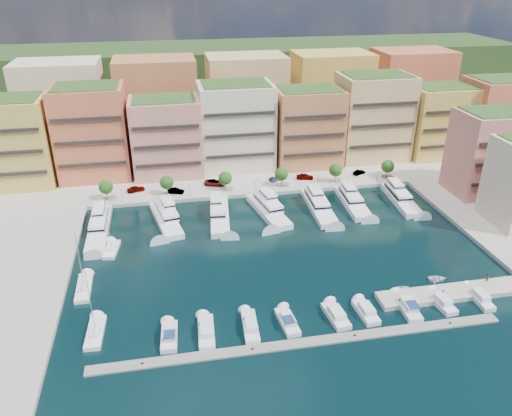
% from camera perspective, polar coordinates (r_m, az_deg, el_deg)
% --- Properties ---
extents(ground, '(400.00, 400.00, 0.00)m').
position_cam_1_polar(ground, '(112.29, 2.86, -5.03)').
color(ground, black).
rests_on(ground, ground).
extents(north_quay, '(220.00, 64.00, 2.00)m').
position_cam_1_polar(north_quay, '(167.37, -2.07, 5.83)').
color(north_quay, '#9E998E').
rests_on(north_quay, ground).
extents(hillside, '(240.00, 40.00, 58.00)m').
position_cam_1_polar(hillside, '(212.64, -4.10, 10.23)').
color(hillside, '#213B18').
rests_on(hillside, ground).
extents(south_pontoon, '(72.00, 2.20, 0.35)m').
position_cam_1_polar(south_pontoon, '(88.22, 5.55, -15.16)').
color(south_pontoon, gray).
rests_on(south_pontoon, ground).
extents(finger_pier, '(32.00, 5.00, 2.00)m').
position_cam_1_polar(finger_pier, '(106.27, 21.91, -9.14)').
color(finger_pier, '#9E998E').
rests_on(finger_pier, ground).
extents(apartment_0, '(22.00, 16.50, 24.80)m').
position_cam_1_polar(apartment_0, '(155.97, -26.29, 6.75)').
color(apartment_0, gold).
rests_on(apartment_0, north_quay).
extents(apartment_1, '(20.00, 16.50, 26.80)m').
position_cam_1_polar(apartment_1, '(153.05, -18.22, 8.23)').
color(apartment_1, '#DE674A').
rests_on(apartment_1, north_quay).
extents(apartment_2, '(20.00, 15.50, 22.80)m').
position_cam_1_polar(apartment_2, '(150.34, -10.20, 8.02)').
color(apartment_2, tan).
rests_on(apartment_2, north_quay).
extents(apartment_3, '(22.00, 16.50, 25.80)m').
position_cam_1_polar(apartment_3, '(153.31, -2.31, 9.35)').
color(apartment_3, beige).
rests_on(apartment_3, north_quay).
extents(apartment_4, '(20.00, 15.50, 23.80)m').
position_cam_1_polar(apartment_4, '(156.33, 5.91, 9.18)').
color(apartment_4, '#C38549').
rests_on(apartment_4, north_quay).
extents(apartment_5, '(22.00, 16.50, 26.80)m').
position_cam_1_polar(apartment_5, '(165.16, 13.20, 10.10)').
color(apartment_5, '#E8C77A').
rests_on(apartment_5, north_quay).
extents(apartment_6, '(20.00, 15.50, 22.80)m').
position_cam_1_polar(apartment_6, '(173.90, 20.15, 9.31)').
color(apartment_6, gold).
rests_on(apartment_6, north_quay).
extents(apartment_7, '(22.00, 16.50, 24.80)m').
position_cam_1_polar(apartment_7, '(182.97, 26.00, 9.37)').
color(apartment_7, '#DE674A').
rests_on(apartment_7, north_quay).
extents(apartment_east_a, '(18.00, 14.50, 22.80)m').
position_cam_1_polar(apartment_east_a, '(149.00, 25.04, 5.77)').
color(apartment_east_a, tan).
rests_on(apartment_east_a, east_quay).
extents(backblock_0, '(26.00, 18.00, 30.00)m').
position_cam_1_polar(backblock_0, '(175.30, -21.18, 10.53)').
color(backblock_0, beige).
rests_on(backblock_0, north_quay).
extents(backblock_1, '(26.00, 18.00, 30.00)m').
position_cam_1_polar(backblock_1, '(172.44, -11.19, 11.54)').
color(backblock_1, '#C38549').
rests_on(backblock_1, north_quay).
extents(backblock_2, '(26.00, 18.00, 30.00)m').
position_cam_1_polar(backblock_2, '(174.75, -1.12, 12.21)').
color(backblock_2, '#E8C77A').
rests_on(backblock_2, north_quay).
extents(backblock_3, '(26.00, 18.00, 30.00)m').
position_cam_1_polar(backblock_3, '(182.05, 8.46, 12.51)').
color(backblock_3, gold).
rests_on(backblock_3, north_quay).
extents(backblock_4, '(26.00, 18.00, 30.00)m').
position_cam_1_polar(backblock_4, '(193.77, 17.10, 12.49)').
color(backblock_4, '#DE674A').
rests_on(backblock_4, north_quay).
extents(tree_0, '(3.80, 3.80, 5.65)m').
position_cam_1_polar(tree_0, '(138.48, -16.79, 2.33)').
color(tree_0, '#473323').
rests_on(tree_0, north_quay).
extents(tree_1, '(3.80, 3.80, 5.65)m').
position_cam_1_polar(tree_1, '(137.48, -10.18, 2.90)').
color(tree_1, '#473323').
rests_on(tree_1, north_quay).
extents(tree_2, '(3.80, 3.80, 5.65)m').
position_cam_1_polar(tree_2, '(138.34, -3.54, 3.42)').
color(tree_2, '#473323').
rests_on(tree_2, north_quay).
extents(tree_3, '(3.80, 3.80, 5.65)m').
position_cam_1_polar(tree_3, '(141.02, 2.93, 3.90)').
color(tree_3, '#473323').
rests_on(tree_3, north_quay).
extents(tree_4, '(3.80, 3.80, 5.65)m').
position_cam_1_polar(tree_4, '(145.42, 9.09, 4.30)').
color(tree_4, '#473323').
rests_on(tree_4, north_quay).
extents(tree_5, '(3.80, 3.80, 5.65)m').
position_cam_1_polar(tree_5, '(151.39, 14.83, 4.63)').
color(tree_5, '#473323').
rests_on(tree_5, north_quay).
extents(lamppost_0, '(0.30, 0.30, 4.20)m').
position_cam_1_polar(lamppost_0, '(136.31, -15.15, 1.74)').
color(lamppost_0, black).
rests_on(lamppost_0, north_quay).
extents(lamppost_1, '(0.30, 0.30, 4.20)m').
position_cam_1_polar(lamppost_1, '(135.83, -7.59, 2.37)').
color(lamppost_1, black).
rests_on(lamppost_1, north_quay).
extents(lamppost_2, '(0.30, 0.30, 4.20)m').
position_cam_1_polar(lamppost_2, '(137.73, -0.10, 2.96)').
color(lamppost_2, black).
rests_on(lamppost_2, north_quay).
extents(lamppost_3, '(0.30, 0.30, 4.20)m').
position_cam_1_polar(lamppost_3, '(141.90, 7.07, 3.47)').
color(lamppost_3, black).
rests_on(lamppost_3, north_quay).
extents(lamppost_4, '(0.30, 0.30, 4.20)m').
position_cam_1_polar(lamppost_4, '(148.15, 13.74, 3.90)').
color(lamppost_4, black).
rests_on(lamppost_4, north_quay).
extents(yacht_0, '(4.58, 23.52, 7.30)m').
position_cam_1_polar(yacht_0, '(126.33, -17.48, -1.91)').
color(yacht_0, white).
rests_on(yacht_0, ground).
extents(yacht_1, '(8.36, 20.51, 7.30)m').
position_cam_1_polar(yacht_1, '(126.57, -10.28, -1.06)').
color(yacht_1, white).
rests_on(yacht_1, ground).
extents(yacht_2, '(6.62, 21.15, 7.30)m').
position_cam_1_polar(yacht_2, '(126.79, -4.21, -0.57)').
color(yacht_2, white).
rests_on(yacht_2, ground).
extents(yacht_3, '(8.47, 20.57, 7.30)m').
position_cam_1_polar(yacht_3, '(128.90, 1.35, -0.03)').
color(yacht_3, white).
rests_on(yacht_3, ground).
extents(yacht_4, '(5.73, 21.34, 7.30)m').
position_cam_1_polar(yacht_4, '(131.70, 7.15, 0.30)').
color(yacht_4, white).
rests_on(yacht_4, ground).
extents(yacht_5, '(5.88, 19.38, 7.30)m').
position_cam_1_polar(yacht_5, '(135.59, 10.93, 0.85)').
color(yacht_5, white).
rests_on(yacht_5, ground).
extents(yacht_6, '(6.19, 20.16, 7.30)m').
position_cam_1_polar(yacht_6, '(140.62, 16.11, 1.21)').
color(yacht_6, white).
rests_on(yacht_6, ground).
extents(cruiser_1, '(3.20, 7.63, 2.66)m').
position_cam_1_polar(cruiser_1, '(89.54, -9.88, -14.27)').
color(cruiser_1, white).
rests_on(cruiser_1, ground).
extents(cruiser_2, '(3.22, 8.80, 2.55)m').
position_cam_1_polar(cruiser_2, '(89.64, -5.70, -13.92)').
color(cruiser_2, white).
rests_on(cruiser_2, ground).
extents(cruiser_3, '(3.06, 8.85, 2.55)m').
position_cam_1_polar(cruiser_3, '(90.34, -0.65, -13.39)').
color(cruiser_3, white).
rests_on(cruiser_3, ground).
extents(cruiser_4, '(3.22, 7.83, 2.66)m').
position_cam_1_polar(cruiser_4, '(91.47, 3.62, -12.86)').
color(cruiser_4, white).
rests_on(cruiser_4, ground).
extents(cruiser_5, '(3.55, 7.79, 2.55)m').
position_cam_1_polar(cruiser_5, '(93.78, 9.13, -12.08)').
color(cruiser_5, white).
rests_on(cruiser_5, ground).
extents(cruiser_6, '(3.08, 7.28, 2.55)m').
position_cam_1_polar(cruiser_6, '(95.65, 12.45, -11.54)').
color(cruiser_6, white).
rests_on(cruiser_6, ground).
extents(cruiser_7, '(3.31, 8.60, 2.66)m').
position_cam_1_polar(cruiser_7, '(98.79, 16.93, -10.77)').
color(cruiser_7, white).
rests_on(cruiser_7, ground).
extents(cruiser_8, '(3.26, 7.33, 2.55)m').
position_cam_1_polar(cruiser_8, '(101.94, 20.44, -10.11)').
color(cruiser_8, white).
rests_on(cruiser_8, ground).
extents(cruiser_9, '(2.49, 7.80, 2.55)m').
position_cam_1_polar(cruiser_9, '(105.91, 24.15, -9.38)').
color(cruiser_9, white).
rests_on(cruiser_9, ground).
extents(sailboat_1, '(2.98, 9.67, 13.20)m').
position_cam_1_polar(sailboat_1, '(105.51, -19.05, -8.69)').
color(sailboat_1, white).
rests_on(sailboat_1, ground).
extents(sailboat_0, '(3.19, 8.74, 13.20)m').
position_cam_1_polar(sailboat_0, '(93.61, -17.87, -13.46)').
color(sailboat_0, white).
rests_on(sailboat_0, ground).
extents(sailboat_2, '(3.72, 7.89, 13.20)m').
position_cam_1_polar(sailboat_2, '(116.73, -16.16, -4.65)').
color(sailboat_2, white).
rests_on(sailboat_2, ground).
extents(tender_0, '(4.29, 3.49, 0.78)m').
position_cam_1_polar(tender_0, '(103.56, 16.27, -8.90)').
color(tender_0, silver).
rests_on(tender_0, ground).
extents(tender_2, '(4.19, 3.23, 0.80)m').
position_cam_1_polar(tender_2, '(109.02, 20.04, -7.59)').
color(tender_2, silver).
rests_on(tender_2, ground).
extents(car_0, '(5.27, 3.38, 1.67)m').
position_cam_1_polar(car_0, '(142.61, -13.58, 2.16)').
color(car_0, gray).
rests_on(car_0, north_quay).
extents(car_1, '(4.71, 2.88, 1.47)m').
position_cam_1_polar(car_1, '(139.31, -9.14, 1.95)').
color(car_1, gray).
rests_on(car_1, north_quay).
extents(car_2, '(6.62, 4.50, 1.68)m').
position_cam_1_polar(car_2, '(143.12, -4.74, 2.92)').
color(car_2, gray).
rests_on(car_2, north_quay).
extents(car_3, '(4.95, 3.38, 1.33)m').
position_cam_1_polar(car_3, '(146.03, 2.31, 3.41)').
color(car_3, gray).
rests_on(car_3, north_quay).
extents(car_4, '(5.34, 3.18, 1.70)m').
position_cam_1_polar(car_4, '(147.50, 5.61, 3.61)').
color(car_4, gray).
rests_on(car_4, north_quay).
extents(car_5, '(4.35, 3.02, 1.36)m').
position_cam_1_polar(car_5, '(153.41, 11.71, 4.02)').
color(car_5, gray).
rests_on(car_5, north_quay).
extents(person_0, '(0.62, 0.70, 1.60)m').
position_cam_1_polar(person_0, '(102.31, 20.58, -9.14)').
color(person_0, '#233146').
rests_on(person_0, finger_pier).
extents(person_1, '(0.97, 0.78, 1.91)m').
position_cam_1_polar(person_1, '(110.36, 24.89, -7.15)').
color(person_1, '#4F392F').
rests_on(person_1, finger_pier).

